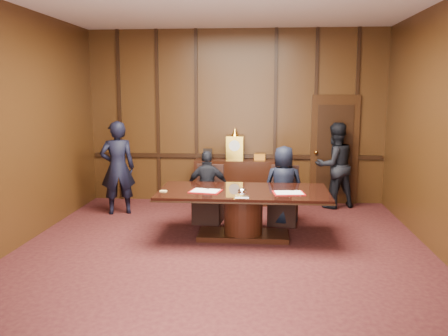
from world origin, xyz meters
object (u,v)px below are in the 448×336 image
(conference_table, at_px, (243,206))
(witness_left, at_px, (118,168))
(witness_right, at_px, (335,165))
(sideboard, at_px, (235,180))
(signatory_right, at_px, (284,186))
(signatory_left, at_px, (208,187))

(conference_table, xyz_separation_m, witness_left, (-2.39, 1.31, 0.36))
(witness_right, bearing_deg, sideboard, -27.27)
(sideboard, height_order, witness_right, witness_right)
(conference_table, bearing_deg, witness_right, 51.39)
(witness_left, bearing_deg, conference_table, 131.33)
(conference_table, distance_m, signatory_right, 1.04)
(sideboard, height_order, signatory_right, sideboard)
(witness_left, bearing_deg, signatory_right, 150.56)
(signatory_left, distance_m, signatory_right, 1.30)
(conference_table, xyz_separation_m, signatory_right, (0.65, 0.80, 0.17))
(signatory_right, height_order, witness_left, witness_left)
(sideboard, bearing_deg, conference_table, -83.20)
(signatory_left, relative_size, witness_left, 0.73)
(conference_table, relative_size, signatory_left, 2.07)
(witness_left, height_order, witness_right, witness_left)
(sideboard, height_order, signatory_left, sideboard)
(conference_table, height_order, witness_right, witness_right)
(signatory_right, relative_size, witness_right, 0.82)
(witness_right, bearing_deg, conference_table, 28.78)
(sideboard, xyz_separation_m, witness_left, (-2.11, -0.97, 0.38))
(sideboard, xyz_separation_m, signatory_right, (0.92, -1.48, 0.20))
(sideboard, xyz_separation_m, conference_table, (0.27, -2.28, 0.02))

